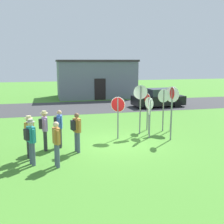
# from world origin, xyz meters

# --- Properties ---
(ground_plane) EXTENTS (80.00, 80.00, 0.00)m
(ground_plane) POSITION_xyz_m (0.00, 0.00, 0.00)
(ground_plane) COLOR #47842D
(street_asphalt) EXTENTS (60.00, 6.40, 0.01)m
(street_asphalt) POSITION_xyz_m (0.00, 10.53, 0.00)
(street_asphalt) COLOR #38383A
(street_asphalt) RESTS_ON ground
(building_background) EXTENTS (8.06, 4.97, 3.90)m
(building_background) POSITION_xyz_m (1.96, 16.73, 1.96)
(building_background) COLOR slate
(building_background) RESTS_ON ground
(parked_car_on_street) EXTENTS (4.41, 2.23, 1.51)m
(parked_car_on_street) POSITION_xyz_m (6.06, 9.38, 0.69)
(parked_car_on_street) COLOR black
(parked_car_on_street) RESTS_ON ground
(stop_sign_tallest) EXTENTS (0.74, 0.15, 2.59)m
(stop_sign_tallest) POSITION_xyz_m (1.59, 1.36, 1.77)
(stop_sign_tallest) COLOR slate
(stop_sign_tallest) RESTS_ON ground
(stop_sign_far_back) EXTENTS (0.51, 0.74, 2.46)m
(stop_sign_far_back) POSITION_xyz_m (3.49, 1.62, 1.70)
(stop_sign_far_back) COLOR slate
(stop_sign_far_back) RESTS_ON ground
(stop_sign_rear_right) EXTENTS (0.11, 0.67, 2.05)m
(stop_sign_rear_right) POSITION_xyz_m (2.26, 2.07, 1.38)
(stop_sign_rear_right) COLOR slate
(stop_sign_rear_right) RESTS_ON ground
(stop_sign_low_front) EXTENTS (0.08, 0.61, 2.60)m
(stop_sign_low_front) POSITION_xyz_m (2.69, -0.06, 1.71)
(stop_sign_low_front) COLOR slate
(stop_sign_low_front) RESTS_ON ground
(stop_sign_rear_left) EXTENTS (0.27, 0.59, 1.97)m
(stop_sign_rear_left) POSITION_xyz_m (2.03, 1.20, 1.31)
(stop_sign_rear_left) COLOR slate
(stop_sign_rear_left) RESTS_ON ground
(stop_sign_leaning_right) EXTENTS (0.60, 0.47, 2.09)m
(stop_sign_leaning_right) POSITION_xyz_m (0.24, 0.77, 1.43)
(stop_sign_leaning_right) COLOR slate
(stop_sign_leaning_right) RESTS_ON ground
(stop_sign_nearest) EXTENTS (0.72, 0.16, 2.33)m
(stop_sign_nearest) POSITION_xyz_m (3.02, 1.64, 1.59)
(stop_sign_nearest) COLOR slate
(stop_sign_nearest) RESTS_ON ground
(stop_sign_center_cluster) EXTENTS (0.43, 0.69, 1.98)m
(stop_sign_center_cluster) POSITION_xyz_m (1.80, 0.53, 1.35)
(stop_sign_center_cluster) COLOR slate
(stop_sign_center_cluster) RESTS_ON ground
(person_in_blue) EXTENTS (0.39, 0.48, 1.74)m
(person_in_blue) POSITION_xyz_m (-3.84, -1.20, 0.98)
(person_in_blue) COLOR #2D2D33
(person_in_blue) RESTS_ON ground
(person_in_dark_shirt) EXTENTS (0.29, 0.56, 1.69)m
(person_in_dark_shirt) POSITION_xyz_m (-2.84, -2.27, 0.95)
(person_in_dark_shirt) COLOR #4C5670
(person_in_dark_shirt) RESTS_ON ground
(person_with_sunhat) EXTENTS (0.44, 0.53, 1.74)m
(person_with_sunhat) POSITION_xyz_m (-3.75, -1.88, 1.01)
(person_with_sunhat) COLOR #4C5670
(person_with_sunhat) RESTS_ON ground
(person_holding_notes) EXTENTS (0.41, 0.57, 1.74)m
(person_holding_notes) POSITION_xyz_m (-3.28, -0.27, 1.01)
(person_holding_notes) COLOR #2D2D33
(person_holding_notes) RESTS_ON ground
(person_near_signs) EXTENTS (0.43, 0.55, 1.69)m
(person_near_signs) POSITION_xyz_m (-1.96, -0.81, 0.98)
(person_near_signs) COLOR #4C5670
(person_near_signs) RESTS_ON ground
(person_on_left) EXTENTS (0.39, 0.57, 1.69)m
(person_on_left) POSITION_xyz_m (-2.64, 0.02, 0.98)
(person_on_left) COLOR #2D2D33
(person_on_left) RESTS_ON ground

